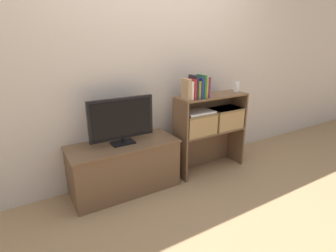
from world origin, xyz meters
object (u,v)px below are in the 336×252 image
book_crimson (191,89)px  laptop (198,112)px  tv_stand (124,167)px  book_forest (201,86)px  book_navy (199,88)px  baby_monitor (237,87)px  book_plum (206,87)px  storage_basket_left (197,122)px  book_mustard (204,87)px  book_tan (186,89)px  storage_basket_right (225,117)px  tv (122,120)px  book_ivory (189,90)px  book_charcoal (193,87)px  book_olive (196,89)px

book_crimson → laptop: 0.28m
tv_stand → book_forest: 1.14m
book_crimson → book_navy: bearing=-0.0°
laptop → baby_monitor: bearing=1.5°
tv_stand → book_navy: book_navy is taller
book_plum → storage_basket_left: bearing=165.6°
book_mustard → book_navy: bearing=-180.0°
book_tan → baby_monitor: bearing=2.7°
tv_stand → storage_basket_right: 1.28m
tv → book_crimson: bearing=-9.0°
book_mustard → laptop: bearing=159.4°
book_crimson → storage_basket_right: (0.51, 0.02, -0.38)m
book_navy → book_ivory: bearing=180.0°
book_crimson → book_forest: book_forest is taller
book_charcoal → book_mustard: 0.13m
book_ivory → storage_basket_right: 0.65m
baby_monitor → book_charcoal: bearing=-176.9°
book_forest → storage_basket_right: book_forest is taller
book_crimson → book_olive: size_ratio=1.13×
baby_monitor → storage_basket_left: baby_monitor is taller
storage_basket_left → storage_basket_right: bearing=0.0°
book_plum → book_mustard: bearing=180.0°
book_tan → book_ivory: bearing=0.0°
baby_monitor → storage_basket_left: (-0.56, -0.01, -0.33)m
book_mustard → tv_stand: bearing=172.6°
book_olive → book_navy: size_ratio=0.84×
tv → laptop: bearing=-6.4°
book_navy → baby_monitor: 0.58m
book_olive → book_forest: (0.07, 0.00, 0.03)m
book_tan → book_ivory: 0.04m
tv_stand → book_mustard: (0.88, -0.11, 0.74)m
tv_stand → book_olive: book_olive is taller
tv_stand → baby_monitor: size_ratio=7.35×
storage_basket_right → book_tan: bearing=-178.0°
tv → book_tan: bearing=-9.8°
baby_monitor → storage_basket_right: (-0.16, -0.01, -0.33)m
book_tan → storage_basket_right: book_tan is taller
book_ivory → laptop: (0.14, 0.02, -0.25)m
book_ivory → laptop: 0.29m
book_navy → book_forest: book_forest is taller
baby_monitor → storage_basket_right: baby_monitor is taller
tv → book_navy: 0.86m
storage_basket_left → book_olive: bearing=-156.0°
book_tan → storage_basket_left: 0.42m
book_olive → book_crimson: bearing=180.0°
storage_basket_right → book_plum: bearing=-176.5°
storage_basket_left → book_tan: bearing=-173.4°
tv → book_plum: 0.94m
book_navy → tv_stand: bearing=172.0°
book_tan → book_charcoal: (0.09, 0.00, 0.01)m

